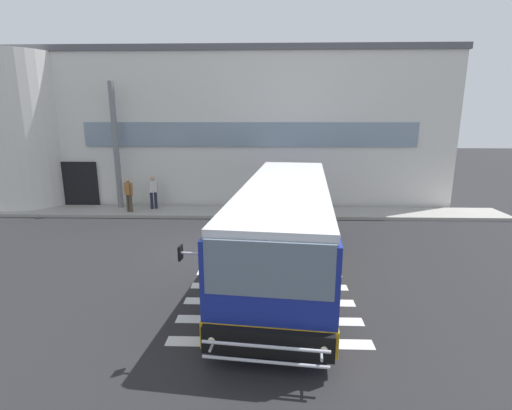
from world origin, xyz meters
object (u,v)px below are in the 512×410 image
at_px(entry_support_column, 116,146).
at_px(passenger_near_column, 129,193).
at_px(safety_bollard_yellow, 286,211).
at_px(passenger_by_doorway, 153,190).
at_px(bus_main_foreground, 286,225).

xyz_separation_m(entry_support_column, passenger_near_column, (0.80, -0.93, -2.16)).
distance_m(entry_support_column, safety_bollard_yellow, 8.99).
bearing_deg(passenger_by_doorway, entry_support_column, 171.60).
bearing_deg(passenger_near_column, passenger_by_doorway, 33.48).
bearing_deg(safety_bollard_yellow, entry_support_column, 167.85).
bearing_deg(entry_support_column, bus_main_foreground, -41.06).
height_order(entry_support_column, passenger_near_column, entry_support_column).
xyz_separation_m(entry_support_column, passenger_by_doorway, (1.80, -0.27, -2.13)).
height_order(entry_support_column, safety_bollard_yellow, entry_support_column).
xyz_separation_m(entry_support_column, bus_main_foreground, (8.10, -7.06, -1.91)).
relative_size(bus_main_foreground, passenger_near_column, 6.71).
height_order(bus_main_foreground, passenger_by_doorway, bus_main_foreground).
bearing_deg(entry_support_column, passenger_by_doorway, -8.40).
bearing_deg(bus_main_foreground, entry_support_column, 138.94).
bearing_deg(passenger_near_column, bus_main_foreground, -40.02).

